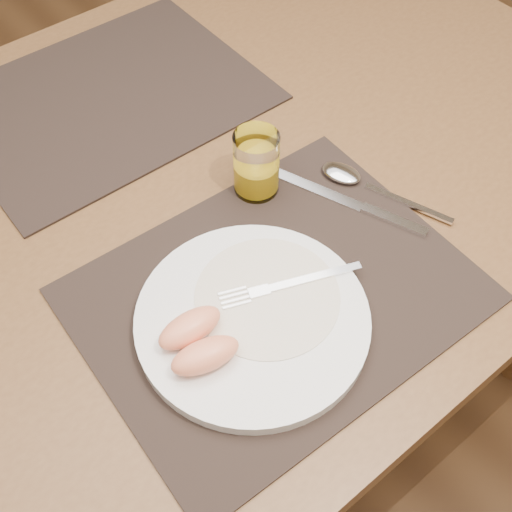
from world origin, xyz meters
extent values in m
plane|color=#56371D|center=(0.00, 0.00, 0.00)|extent=(5.00, 5.00, 0.00)
cube|color=brown|center=(0.00, 0.00, 0.73)|extent=(1.40, 0.90, 0.04)
cylinder|color=brown|center=(0.62, 0.37, 0.35)|extent=(0.06, 0.06, 0.71)
cube|color=black|center=(-0.02, -0.22, 0.75)|extent=(0.46, 0.37, 0.00)
cube|color=black|center=(0.01, 0.22, 0.75)|extent=(0.45, 0.35, 0.00)
cylinder|color=white|center=(-0.07, -0.24, 0.76)|extent=(0.27, 0.27, 0.02)
cylinder|color=white|center=(-0.04, -0.23, 0.77)|extent=(0.17, 0.17, 0.00)
cube|color=silver|center=(0.02, -0.24, 0.77)|extent=(0.11, 0.05, 0.00)
cube|color=silver|center=(-0.04, -0.22, 0.77)|extent=(0.03, 0.02, 0.00)
cube|color=silver|center=(-0.07, -0.20, 0.77)|extent=(0.04, 0.03, 0.00)
cube|color=silver|center=(0.13, -0.13, 0.76)|extent=(0.06, 0.13, 0.00)
cube|color=silver|center=(0.17, -0.23, 0.76)|extent=(0.05, 0.09, 0.01)
cube|color=silver|center=(0.21, -0.22, 0.76)|extent=(0.05, 0.12, 0.00)
ellipsoid|color=silver|center=(0.17, -0.13, 0.76)|extent=(0.05, 0.07, 0.01)
cylinder|color=white|center=(0.07, -0.07, 0.80)|extent=(0.06, 0.06, 0.09)
cylinder|color=#E9B013|center=(0.07, -0.07, 0.78)|extent=(0.05, 0.05, 0.04)
ellipsoid|color=#FF9668|center=(-0.14, -0.25, 0.79)|extent=(0.08, 0.05, 0.03)
ellipsoid|color=#FF9668|center=(-0.14, -0.21, 0.79)|extent=(0.08, 0.04, 0.03)
camera|label=1|loc=(-0.31, -0.54, 1.39)|focal=45.00mm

